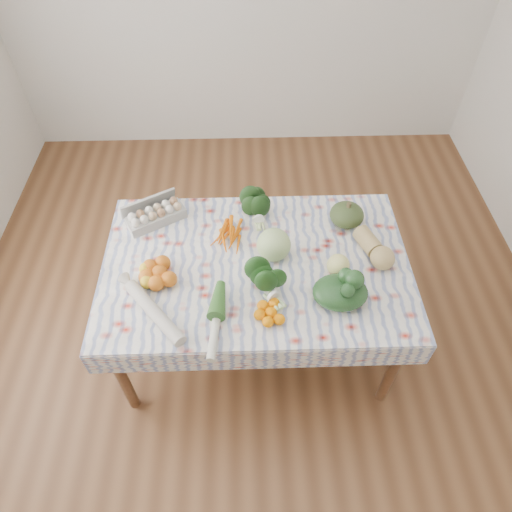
# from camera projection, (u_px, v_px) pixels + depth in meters

# --- Properties ---
(ground) EXTENTS (4.50, 4.50, 0.00)m
(ground) POSITION_uv_depth(u_px,v_px,m) (256.00, 336.00, 3.04)
(ground) COLOR brown
(ground) RESTS_ON ground
(dining_table) EXTENTS (1.60, 1.00, 0.75)m
(dining_table) POSITION_uv_depth(u_px,v_px,m) (256.00, 273.00, 2.52)
(dining_table) COLOR brown
(dining_table) RESTS_ON ground
(tablecloth) EXTENTS (1.66, 1.06, 0.01)m
(tablecloth) POSITION_uv_depth(u_px,v_px,m) (256.00, 264.00, 2.46)
(tablecloth) COLOR white
(tablecloth) RESTS_ON dining_table
(egg_carton) EXTENTS (0.36, 0.28, 0.09)m
(egg_carton) POSITION_uv_depth(u_px,v_px,m) (156.00, 216.00, 2.63)
(egg_carton) COLOR #B0AFAA
(egg_carton) RESTS_ON tablecloth
(carrot_bunch) EXTENTS (0.24, 0.22, 0.04)m
(carrot_bunch) POSITION_uv_depth(u_px,v_px,m) (228.00, 236.00, 2.56)
(carrot_bunch) COLOR orange
(carrot_bunch) RESTS_ON tablecloth
(kale_bunch) EXTENTS (0.19, 0.17, 0.15)m
(kale_bunch) POSITION_uv_depth(u_px,v_px,m) (258.00, 209.00, 2.63)
(kale_bunch) COLOR #193814
(kale_bunch) RESTS_ON tablecloth
(kabocha_squash) EXTENTS (0.22, 0.22, 0.13)m
(kabocha_squash) POSITION_uv_depth(u_px,v_px,m) (347.00, 215.00, 2.61)
(kabocha_squash) COLOR #394B24
(kabocha_squash) RESTS_ON tablecloth
(cabbage) EXTENTS (0.21, 0.21, 0.18)m
(cabbage) POSITION_uv_depth(u_px,v_px,m) (274.00, 245.00, 2.42)
(cabbage) COLOR #AECF7F
(cabbage) RESTS_ON tablecloth
(butternut_squash) EXTENTS (0.22, 0.31, 0.13)m
(butternut_squash) POSITION_uv_depth(u_px,v_px,m) (375.00, 247.00, 2.45)
(butternut_squash) COLOR tan
(butternut_squash) RESTS_ON tablecloth
(orange_cluster) EXTENTS (0.35, 0.35, 0.09)m
(orange_cluster) POSITION_uv_depth(u_px,v_px,m) (159.00, 273.00, 2.36)
(orange_cluster) COLOR orange
(orange_cluster) RESTS_ON tablecloth
(broccoli) EXTENTS (0.23, 0.23, 0.12)m
(broccoli) POSITION_uv_depth(u_px,v_px,m) (267.00, 287.00, 2.28)
(broccoli) COLOR #1A4316
(broccoli) RESTS_ON tablecloth
(mandarin_cluster) EXTENTS (0.23, 0.23, 0.06)m
(mandarin_cluster) POSITION_uv_depth(u_px,v_px,m) (271.00, 312.00, 2.22)
(mandarin_cluster) COLOR orange
(mandarin_cluster) RESTS_ON tablecloth
(grapefruit) EXTENTS (0.15, 0.15, 0.12)m
(grapefruit) POSITION_uv_depth(u_px,v_px,m) (338.00, 265.00, 2.37)
(grapefruit) COLOR #F4F185
(grapefruit) RESTS_ON tablecloth
(spinach_bag) EXTENTS (0.29, 0.23, 0.12)m
(spinach_bag) POSITION_uv_depth(u_px,v_px,m) (340.00, 292.00, 2.26)
(spinach_bag) COLOR #193718
(spinach_bag) RESTS_ON tablecloth
(daikon) EXTENTS (0.35, 0.40, 0.07)m
(daikon) POSITION_uv_depth(u_px,v_px,m) (154.00, 312.00, 2.21)
(daikon) COLOR beige
(daikon) RESTS_ON tablecloth
(leek) EXTENTS (0.09, 0.41, 0.05)m
(leek) POSITION_uv_depth(u_px,v_px,m) (216.00, 322.00, 2.19)
(leek) COLOR silver
(leek) RESTS_ON tablecloth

